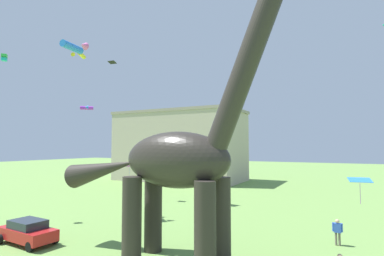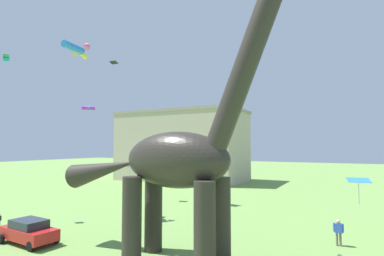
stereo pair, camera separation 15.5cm
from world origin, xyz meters
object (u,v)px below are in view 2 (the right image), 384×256
Objects in this scene: kite_high_left at (88,108)px; kite_drifting at (81,55)px; kite_far_right at (6,58)px; person_strolling_adult at (338,230)px; kite_apex at (209,158)px; dinosaur_sculpture at (175,160)px; kite_trailing at (114,63)px; kite_near_low at (76,47)px; kite_mid_right at (131,165)px; kite_mid_center at (358,180)px; parked_sedan_left at (29,231)px.

kite_drifting reaches higher than kite_high_left.
person_strolling_adult is at bearing 12.68° from kite_far_right.
kite_high_left reaches higher than kite_apex.
dinosaur_sculpture is 14.81× the size of kite_trailing.
dinosaur_sculpture is 24.56m from kite_trailing.
kite_apex is (13.48, 14.62, -9.32)m from kite_far_right.
kite_drifting reaches higher than kite_near_low.
kite_apex reaches higher than person_strolling_adult.
kite_mid_right is 1.24× the size of kite_drifting.
kite_high_left is at bearing 150.82° from kite_mid_center.
kite_far_right is (-27.71, 4.88, 9.11)m from kite_mid_center.
kite_drifting is (-16.45, 7.86, 10.47)m from dinosaur_sculpture.
kite_drifting is 7.12m from kite_far_right.
kite_apex reaches higher than kite_mid_right.
dinosaur_sculpture is at bearing -38.32° from kite_trailing.
kite_drifting is at bearing 176.13° from dinosaur_sculpture.
kite_mid_center is (29.84, -16.67, -6.02)m from kite_high_left.
kite_far_right reaches higher than kite_mid_center.
kite_mid_center is at bearing -1.68° from parked_sedan_left.
kite_trailing reaches higher than kite_near_low.
dinosaur_sculpture reaches higher than kite_apex.
kite_apex is at bearing 78.19° from parked_sedan_left.
kite_mid_right reaches higher than person_strolling_adult.
person_strolling_adult is at bearing 95.59° from kite_mid_center.
kite_trailing reaches higher than kite_mid_center.
kite_far_right is at bearing 170.01° from kite_mid_center.
kite_near_low is at bearing -70.32° from kite_trailing.
kite_apex is (-5.30, 15.96, -0.54)m from dinosaur_sculpture.
kite_high_left is at bearing 100.25° from kite_far_right.
kite_high_left is at bearing 151.95° from kite_mid_right.
kite_drifting reaches higher than kite_mid_center.
kite_drifting is (-7.92, 1.32, 11.37)m from kite_mid_right.
kite_trailing is at bearing 118.21° from parked_sedan_left.
parked_sedan_left is at bearing -54.25° from kite_high_left.
kite_drifting is at bearing 155.82° from kite_mid_center.
person_strolling_adult is 2.06× the size of kite_mid_center.
parked_sedan_left is 2.58× the size of kite_high_left.
person_strolling_adult is 16.26m from kite_apex.
person_strolling_adult is at bearing -1.22° from kite_drifting.
kite_far_right is (2.13, -11.78, 3.10)m from kite_high_left.
kite_near_low reaches higher than kite_high_left.
kite_mid_center is at bearing -24.18° from kite_drifting.
dinosaur_sculpture is 9.35× the size of kite_high_left.
dinosaur_sculpture is 11.45m from parked_sedan_left.
kite_mid_center is 29.58m from kite_far_right.
person_strolling_adult is (18.11, 9.03, 0.21)m from parked_sedan_left.
kite_mid_right is 20.17m from kite_mid_center.
kite_high_left is at bearing -173.61° from kite_trailing.
kite_far_right is at bearing -162.44° from dinosaur_sculpture.
kite_mid_center is 0.45× the size of kite_apex.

